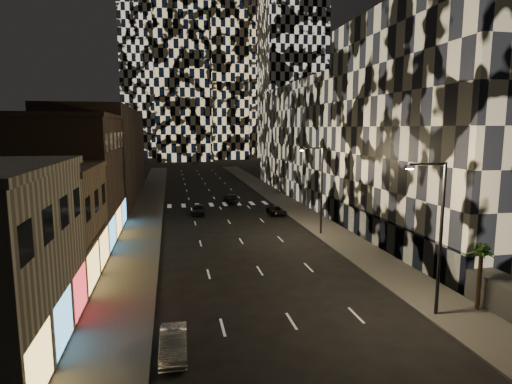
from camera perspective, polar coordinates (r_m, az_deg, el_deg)
name	(u,v)px	position (r m, az deg, el deg)	size (l,w,h in m)	color
sidewalk_left	(148,206)	(62.54, -14.23, -1.86)	(4.00, 120.00, 0.15)	#47443F
sidewalk_right	(284,202)	(64.60, 3.78, -1.29)	(4.00, 120.00, 0.15)	#47443F
curb_left	(163,206)	(62.46, -12.30, -1.81)	(0.20, 120.00, 0.15)	#4C4C47
curb_right	(271,202)	(64.09, 1.96, -1.35)	(0.20, 120.00, 0.15)	#4C4C47
retail_tan	(24,228)	(34.83, -28.50, -4.21)	(10.00, 10.00, 8.00)	#8A7053
retail_brown	(65,180)	(46.44, -24.17, 1.52)	(10.00, 15.00, 12.00)	#4D392B
retail_filler_left	(104,154)	(72.34, -19.60, 4.81)	(10.00, 40.00, 14.00)	#4D392B
midrise_right	(459,129)	(44.71, 25.44, 7.64)	(16.00, 25.00, 22.00)	#232326
midrise_base	(379,231)	(41.72, 16.04, -5.05)	(0.60, 25.00, 3.00)	#383838
midrise_filler_right	(331,140)	(73.47, 10.02, 6.78)	(16.00, 40.00, 18.00)	#232326
tower_right_mid	(292,12)	(157.16, 4.83, 22.83)	(20.00, 20.00, 100.00)	black
tower_center_low	(181,18)	(155.86, -9.98, 21.91)	(18.00, 18.00, 95.00)	black
streetlight_near	(437,228)	(26.75, 23.04, -4.46)	(2.55, 0.25, 9.00)	black
streetlight_far	(320,184)	(44.44, 8.47, 1.06)	(2.55, 0.25, 9.00)	black
car_silver_parked	(173,344)	(22.53, -10.95, -19.23)	(1.30, 3.73, 1.23)	#9C9CA1
car_dark_midlane	(199,210)	(55.59, -7.64, -2.33)	(1.57, 3.90, 1.33)	black
car_dark_oncoming	(231,198)	(63.99, -3.37, -0.85)	(1.84, 4.53, 1.31)	black
car_dark_rightlane	(276,211)	(54.94, 2.75, -2.52)	(1.80, 3.91, 1.09)	black
palm_tree	(481,256)	(29.16, 27.83, -7.51)	(2.07, 2.03, 4.05)	#47331E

